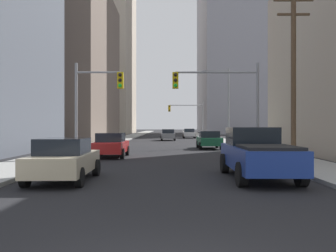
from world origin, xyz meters
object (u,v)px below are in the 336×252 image
object	(u,v)px
sedan_beige	(65,159)
sedan_silver	(190,133)
traffic_signal_far_right	(188,113)
sedan_green	(210,140)
traffic_signal_near_left	(97,94)
sedan_red	(112,145)
traffic_signal_near_right	(220,92)
sedan_grey	(169,135)
pickup_truck_blue	(258,153)

from	to	relation	value
sedan_beige	sedan_silver	xyz separation A→B (m)	(7.05, 45.18, 0.00)
traffic_signal_far_right	sedan_green	bearing A→B (deg)	-89.34
sedan_silver	traffic_signal_far_right	world-z (taller)	traffic_signal_far_right
sedan_beige	traffic_signal_near_left	xyz separation A→B (m)	(-0.93, 10.42, 3.24)
sedan_green	sedan_red	bearing A→B (deg)	-129.83
sedan_red	traffic_signal_near_right	distance (m)	7.68
sedan_grey	sedan_silver	world-z (taller)	same
sedan_beige	sedan_green	xyz separation A→B (m)	(7.21, 18.32, 0.00)
sedan_green	traffic_signal_near_right	bearing A→B (deg)	-91.55
sedan_red	sedan_beige	bearing A→B (deg)	-90.64
sedan_beige	sedan_red	size ratio (longest dim) A/B	1.01
sedan_red	sedan_green	bearing A→B (deg)	50.17
sedan_red	sedan_grey	size ratio (longest dim) A/B	1.00
sedan_beige	sedan_red	xyz separation A→B (m)	(0.11, 9.81, 0.00)
sedan_red	sedan_green	size ratio (longest dim) A/B	1.00
pickup_truck_blue	traffic_signal_near_left	size ratio (longest dim) A/B	0.90
traffic_signal_far_right	sedan_grey	bearing A→B (deg)	-106.02
sedan_beige	sedan_grey	size ratio (longest dim) A/B	1.00
sedan_grey	traffic_signal_far_right	size ratio (longest dim) A/B	0.70
sedan_silver	traffic_signal_far_right	bearing A→B (deg)	95.22
traffic_signal_near_right	sedan_grey	bearing A→B (deg)	97.36
traffic_signal_near_right	pickup_truck_blue	bearing A→B (deg)	-90.04
sedan_beige	sedan_silver	size ratio (longest dim) A/B	1.01
sedan_red	sedan_grey	world-z (taller)	same
sedan_green	traffic_signal_near_left	world-z (taller)	traffic_signal_near_left
sedan_beige	traffic_signal_near_right	bearing A→B (deg)	56.13
sedan_grey	traffic_signal_near_right	bearing A→B (deg)	-82.64
sedan_beige	traffic_signal_near_right	world-z (taller)	traffic_signal_near_right
sedan_green	sedan_grey	distance (m)	18.04
pickup_truck_blue	traffic_signal_far_right	distance (m)	46.57
traffic_signal_near_left	traffic_signal_near_right	bearing A→B (deg)	0.01
traffic_signal_near_left	traffic_signal_near_right	world-z (taller)	same
sedan_red	traffic_signal_near_left	distance (m)	3.45
pickup_truck_blue	sedan_grey	world-z (taller)	pickup_truck_blue
pickup_truck_blue	sedan_silver	distance (m)	44.52
sedan_red	traffic_signal_near_left	xyz separation A→B (m)	(-1.04, 0.61, 3.24)
sedan_grey	traffic_signal_near_left	bearing A→B (deg)	-100.22
sedan_green	traffic_signal_near_right	xyz separation A→B (m)	(-0.21, -7.90, 3.35)
sedan_beige	traffic_signal_far_right	world-z (taller)	traffic_signal_far_right
pickup_truck_blue	sedan_grey	xyz separation A→B (m)	(-3.30, 35.35, -0.16)
sedan_silver	traffic_signal_near_left	size ratio (longest dim) A/B	0.70
traffic_signal_near_left	traffic_signal_near_right	xyz separation A→B (m)	(7.92, 0.00, 0.11)
pickup_truck_blue	traffic_signal_near_left	bearing A→B (deg)	129.04
sedan_beige	traffic_signal_near_right	size ratio (longest dim) A/B	0.71
pickup_truck_blue	traffic_signal_near_right	distance (m)	10.27
sedan_green	traffic_signal_far_right	xyz separation A→B (m)	(-0.33, 28.80, 3.36)
sedan_green	sedan_silver	size ratio (longest dim) A/B	1.00
sedan_beige	traffic_signal_near_right	xyz separation A→B (m)	(6.99, 10.42, 3.35)
sedan_red	traffic_signal_near_right	bearing A→B (deg)	5.06
sedan_red	traffic_signal_near_left	bearing A→B (deg)	149.59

